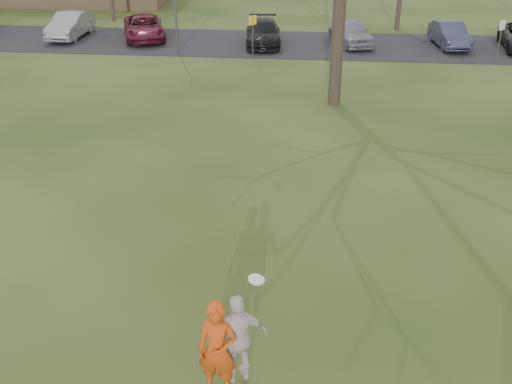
# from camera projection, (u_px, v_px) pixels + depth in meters

# --- Properties ---
(ground) EXTENTS (120.00, 120.00, 0.00)m
(ground) POSITION_uv_depth(u_px,v_px,m) (234.00, 366.00, 10.79)
(ground) COLOR #1E380F
(ground) RESTS_ON ground
(parking_strip) EXTENTS (62.00, 6.50, 0.04)m
(parking_strip) POSITION_uv_depth(u_px,v_px,m) (295.00, 44.00, 32.95)
(parking_strip) COLOR black
(parking_strip) RESTS_ON ground
(player_defender) EXTENTS (0.71, 0.51, 1.83)m
(player_defender) POSITION_uv_depth(u_px,v_px,m) (217.00, 350.00, 9.84)
(player_defender) COLOR #C84410
(player_defender) RESTS_ON ground
(car_1) EXTENTS (1.50, 4.25, 1.40)m
(car_1) POSITION_uv_depth(u_px,v_px,m) (70.00, 25.00, 34.02)
(car_1) COLOR gray
(car_1) RESTS_ON parking_strip
(car_2) EXTENTS (3.50, 5.07, 1.29)m
(car_2) POSITION_uv_depth(u_px,v_px,m) (144.00, 27.00, 33.71)
(car_2) COLOR #5B152A
(car_2) RESTS_ON parking_strip
(car_3) EXTENTS (2.24, 4.62, 1.30)m
(car_3) POSITION_uv_depth(u_px,v_px,m) (263.00, 33.00, 32.48)
(car_3) COLOR black
(car_3) RESTS_ON parking_strip
(car_4) EXTENTS (2.68, 4.31, 1.37)m
(car_4) POSITION_uv_depth(u_px,v_px,m) (351.00, 32.00, 32.50)
(car_4) COLOR gray
(car_4) RESTS_ON parking_strip
(car_5) EXTENTS (1.81, 4.04, 1.29)m
(car_5) POSITION_uv_depth(u_px,v_px,m) (450.00, 35.00, 32.07)
(car_5) COLOR #33344D
(car_5) RESTS_ON parking_strip
(catching_play) EXTENTS (1.08, 0.82, 1.97)m
(catching_play) POSITION_uv_depth(u_px,v_px,m) (239.00, 339.00, 9.95)
(catching_play) COLOR beige
(catching_play) RESTS_ON ground
(sign_yellow) EXTENTS (0.35, 0.35, 2.08)m
(sign_yellow) POSITION_uv_depth(u_px,v_px,m) (253.00, 28.00, 29.82)
(sign_yellow) COLOR #47474C
(sign_yellow) RESTS_ON ground
(sign_white) EXTENTS (0.35, 0.35, 2.08)m
(sign_white) POSITION_uv_depth(u_px,v_px,m) (501.00, 34.00, 28.74)
(sign_white) COLOR #47474C
(sign_white) RESTS_ON ground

